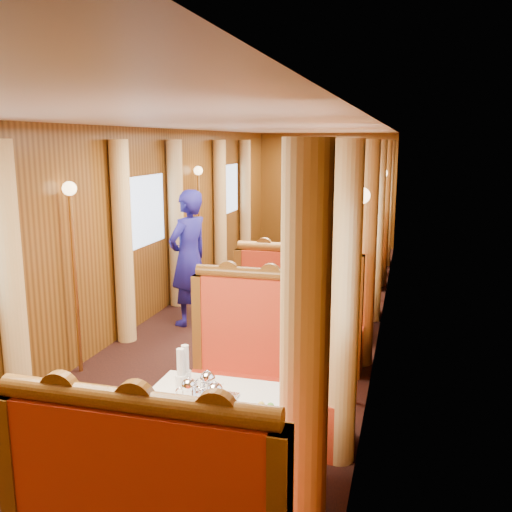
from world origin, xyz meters
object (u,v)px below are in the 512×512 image
at_px(rose_vase_mid, 316,261).
at_px(banquette_mid_aft, 327,282).
at_px(table_far, 347,252).
at_px(steward, 189,258).
at_px(rose_vase_far, 349,221).
at_px(passenger, 325,263).
at_px(banquette_near_aft, 265,384).
at_px(table_near, 226,456).
at_px(fruit_plate, 264,412).
at_px(teapot_back, 208,387).
at_px(banquette_far_fwd, 340,260).
at_px(teapot_left, 189,394).
at_px(tea_tray, 208,399).
at_px(banquette_mid_fwd, 300,327).
at_px(banquette_far_aft, 353,240).
at_px(table_mid, 315,305).
at_px(teapot_right, 215,400).

bearing_deg(rose_vase_mid, banquette_mid_aft, 90.09).
bearing_deg(table_far, steward, -115.19).
xyz_separation_m(rose_vase_far, passenger, (-0.03, -2.72, -0.19)).
bearing_deg(banquette_near_aft, table_near, -90.00).
bearing_deg(steward, fruit_plate, 50.24).
bearing_deg(fruit_plate, teapot_back, 160.73).
bearing_deg(passenger, banquette_far_fwd, 90.00).
relative_size(banquette_near_aft, steward, 0.77).
distance_m(teapot_left, rose_vase_far, 7.10).
relative_size(teapot_left, steward, 0.09).
distance_m(table_far, rose_vase_far, 0.55).
distance_m(table_near, steward, 3.91).
height_order(banquette_mid_aft, tea_tray, banquette_mid_aft).
xyz_separation_m(banquette_near_aft, steward, (-1.64, 2.50, 0.45)).
bearing_deg(banquette_near_aft, teapot_left, -100.41).
xyz_separation_m(table_near, banquette_mid_fwd, (0.00, 2.49, 0.05)).
relative_size(banquette_mid_fwd, banquette_mid_aft, 1.00).
bearing_deg(banquette_far_aft, teapot_back, -90.88).
bearing_deg(rose_vase_far, fruit_plate, -87.98).
height_order(banquette_near_aft, banquette_far_fwd, same).
relative_size(banquette_near_aft, rose_vase_far, 3.72).
relative_size(banquette_mid_aft, teapot_back, 8.30).
distance_m(rose_vase_far, steward, 3.87).
bearing_deg(teapot_left, teapot_back, 34.74).
bearing_deg(banquette_mid_fwd, tea_tray, -92.50).
bearing_deg(teapot_left, table_far, 69.11).
height_order(banquette_far_fwd, banquette_far_aft, same).
distance_m(table_mid, tea_tray, 3.54).
bearing_deg(steward, teapot_right, 46.35).
bearing_deg(table_near, rose_vase_mid, 89.97).
bearing_deg(table_near, banquette_mid_fwd, 90.00).
distance_m(banquette_far_fwd, teapot_back, 5.98).
xyz_separation_m(tea_tray, teapot_left, (-0.09, -0.07, 0.05)).
relative_size(banquette_mid_aft, rose_vase_mid, 3.72).
bearing_deg(teapot_right, table_near, 102.79).
xyz_separation_m(teapot_right, fruit_plate, (0.30, 0.02, -0.05)).
bearing_deg(banquette_far_aft, banquette_far_fwd, -90.00).
bearing_deg(table_mid, table_near, -90.00).
bearing_deg(teapot_left, tea_tray, 17.63).
bearing_deg(banquette_near_aft, banquette_mid_aft, 90.00).
distance_m(tea_tray, teapot_right, 0.16).
height_order(teapot_left, teapot_back, teapot_back).
distance_m(table_mid, fruit_plate, 3.65).
height_order(rose_vase_mid, rose_vase_far, same).
bearing_deg(banquette_far_aft, passenger, -90.00).
height_order(banquette_mid_aft, teapot_right, banquette_mid_aft).
bearing_deg(teapot_right, banquette_mid_aft, 110.22).
xyz_separation_m(fruit_plate, steward, (-1.92, 3.63, 0.10)).
bearing_deg(banquette_far_aft, rose_vase_mid, -89.98).
distance_m(banquette_near_aft, fruit_plate, 1.22).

